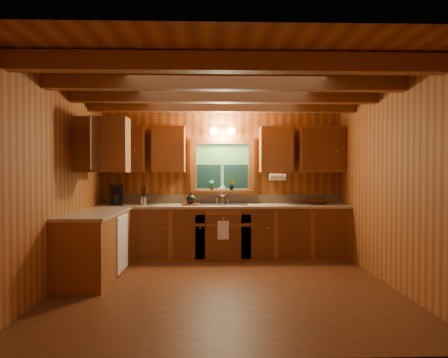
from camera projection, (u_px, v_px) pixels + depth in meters
name	position (u px, v px, depth m)	size (l,w,h in m)	color
room	(226.00, 184.00, 4.82)	(4.20, 4.20, 4.20)	#562D14
ceiling_beams	(226.00, 90.00, 4.80)	(4.20, 2.54, 0.18)	brown
base_cabinets	(192.00, 236.00, 6.11)	(4.20, 2.22, 0.86)	brown
countertop	(193.00, 208.00, 6.11)	(4.20, 2.24, 0.04)	tan
backsplash	(222.00, 199.00, 6.71)	(4.20, 0.02, 0.16)	tan
dishwasher_panel	(122.00, 243.00, 5.48)	(0.02, 0.60, 0.80)	white
upper_cabinets	(188.00, 148.00, 6.22)	(4.19, 1.77, 0.78)	brown
window	(222.00, 168.00, 6.68)	(1.12, 0.08, 1.00)	brown
window_sill	(222.00, 191.00, 6.64)	(1.06, 0.14, 0.04)	brown
wall_sconce	(222.00, 131.00, 6.55)	(0.45, 0.21, 0.17)	black
paper_towel_roll	(278.00, 177.00, 6.38)	(0.11, 0.11, 0.27)	white
dish_towel	(223.00, 230.00, 6.10)	(0.18, 0.01, 0.30)	white
sink	(223.00, 207.00, 6.43)	(0.82, 0.48, 0.43)	silver
coffee_maker	(116.00, 195.00, 6.37)	(0.20, 0.25, 0.35)	black
utensil_crock	(143.00, 200.00, 6.36)	(0.12, 0.12, 0.33)	silver
cutting_board	(191.00, 204.00, 6.34)	(0.28, 0.20, 0.03)	#5B2E13
teakettle	(191.00, 199.00, 6.33)	(0.15, 0.15, 0.19)	black
wicker_basket	(317.00, 201.00, 6.52)	(0.40, 0.40, 0.10)	#48230C
potted_plant_left	(212.00, 185.00, 6.63)	(0.10, 0.06, 0.18)	#5B2E13
potted_plant_right	(232.00, 185.00, 6.63)	(0.10, 0.08, 0.19)	#5B2E13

